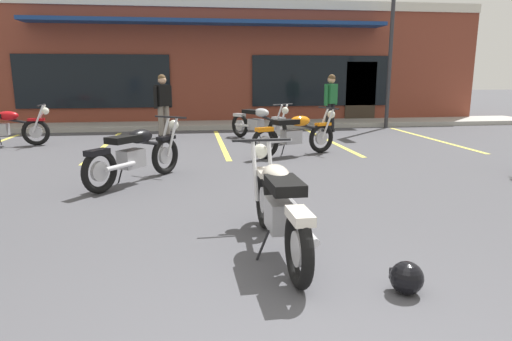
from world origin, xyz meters
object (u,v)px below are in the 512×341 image
motorcycle_black_cruiser (3,127)px  person_in_black_shirt (331,100)px  person_in_shorts_foreground (163,102)px  motorcycle_green_cafe_racer (295,134)px  motorcycle_foreground_classic (279,205)px  motorcycle_blue_standard (136,154)px  parking_lot_lamp_post (394,16)px  motorcycle_red_sportbike (258,122)px  helmet_on_pavement (407,278)px

motorcycle_black_cruiser → person_in_black_shirt: bearing=9.9°
person_in_shorts_foreground → person_in_black_shirt: bearing=4.8°
motorcycle_black_cruiser → motorcycle_green_cafe_racer: 6.89m
motorcycle_green_cafe_racer → person_in_shorts_foreground: 4.38m
motorcycle_foreground_classic → motorcycle_black_cruiser: bearing=125.4°
motorcycle_blue_standard → motorcycle_green_cafe_racer: 3.61m
motorcycle_foreground_classic → motorcycle_green_cafe_racer: size_ratio=1.06×
motorcycle_black_cruiser → parking_lot_lamp_post: bearing=11.5°
motorcycle_foreground_classic → parking_lot_lamp_post: bearing=60.4°
motorcycle_green_cafe_racer → parking_lot_lamp_post: bearing=47.3°
motorcycle_red_sportbike → motorcycle_black_cruiser: (-6.10, -0.15, 0.00)m
motorcycle_black_cruiser → parking_lot_lamp_post: size_ratio=0.40×
motorcycle_blue_standard → motorcycle_green_cafe_racer: size_ratio=0.90×
motorcycle_black_cruiser → motorcycle_blue_standard: 5.47m
parking_lot_lamp_post → helmet_on_pavement: bearing=-113.5°
motorcycle_foreground_classic → person_in_shorts_foreground: size_ratio=1.26×
motorcycle_red_sportbike → helmet_on_pavement: motorcycle_red_sportbike is taller
motorcycle_foreground_classic → parking_lot_lamp_post: parking_lot_lamp_post is taller
helmet_on_pavement → motorcycle_blue_standard: bearing=121.4°
motorcycle_green_cafe_racer → motorcycle_black_cruiser: bearing=161.3°
motorcycle_black_cruiser → motorcycle_red_sportbike: bearing=1.4°
motorcycle_blue_standard → helmet_on_pavement: 4.78m
motorcycle_foreground_classic → person_in_black_shirt: 9.35m
parking_lot_lamp_post → person_in_shorts_foreground: bearing=-171.1°
motorcycle_green_cafe_racer → person_in_black_shirt: person_in_black_shirt is taller
motorcycle_black_cruiser → motorcycle_green_cafe_racer: bearing=-18.7°
motorcycle_black_cruiser → motorcycle_green_cafe_racer: (6.53, -2.20, 0.00)m
helmet_on_pavement → parking_lot_lamp_post: bearing=66.5°
motorcycle_green_cafe_racer → parking_lot_lamp_post: 6.60m
motorcycle_blue_standard → parking_lot_lamp_post: size_ratio=0.34×
motorcycle_green_cafe_racer → helmet_on_pavement: size_ratio=7.66×
person_in_shorts_foreground → parking_lot_lamp_post: size_ratio=0.32×
motorcycle_green_cafe_racer → motorcycle_blue_standard: bearing=-146.6°
motorcycle_foreground_classic → motorcycle_green_cafe_racer: same height
person_in_black_shirt → person_in_shorts_foreground: size_ratio=1.00×
motorcycle_foreground_classic → motorcycle_green_cafe_racer: 5.25m
motorcycle_green_cafe_racer → person_in_shorts_foreground: person_in_shorts_foreground is taller
motorcycle_foreground_classic → person_in_black_shirt: (3.25, 8.75, 0.49)m
helmet_on_pavement → person_in_black_shirt: bearing=76.0°
person_in_black_shirt → helmet_on_pavement: 10.06m
person_in_black_shirt → person_in_shorts_foreground: 4.79m
person_in_black_shirt → helmet_on_pavement: person_in_black_shirt is taller
motorcycle_black_cruiser → person_in_black_shirt: size_ratio=1.26×
motorcycle_green_cafe_racer → helmet_on_pavement: 6.09m
motorcycle_blue_standard → person_in_black_shirt: (4.92, 5.66, 0.49)m
person_in_black_shirt → person_in_shorts_foreground: bearing=-175.2°
motorcycle_blue_standard → parking_lot_lamp_post: (7.02, 6.34, 2.93)m
motorcycle_blue_standard → person_in_shorts_foreground: (0.14, 5.26, 0.49)m
motorcycle_green_cafe_racer → person_in_black_shirt: bearing=62.6°
motorcycle_green_cafe_racer → parking_lot_lamp_post: parking_lot_lamp_post is taller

